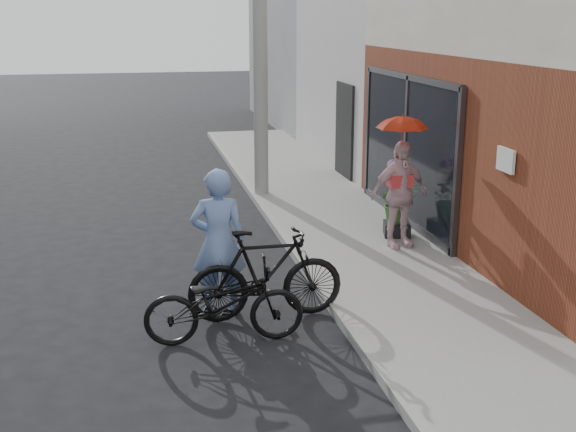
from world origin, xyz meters
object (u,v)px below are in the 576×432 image
object	(u,v)px
bike_right	(266,274)
officer	(218,242)
utility_pole	(260,19)
bike_left	(224,303)
kimono_woman	(399,194)
planter	(397,229)

from	to	relation	value
bike_right	officer	bearing A→B (deg)	61.53
utility_pole	officer	distance (m)	6.34
bike_left	kimono_woman	distance (m)	3.99
officer	bike_left	world-z (taller)	officer
bike_right	bike_left	bearing A→B (deg)	133.37
utility_pole	officer	bearing A→B (deg)	-105.49
bike_left	officer	bearing A→B (deg)	0.05
utility_pole	bike_left	distance (m)	7.27
utility_pole	planter	distance (m)	4.94
utility_pole	bike_left	world-z (taller)	utility_pole
bike_left	bike_right	world-z (taller)	bike_right
officer	planter	bearing A→B (deg)	-139.91
planter	bike_right	bearing A→B (deg)	-136.13
utility_pole	bike_right	xyz separation A→B (m)	(-1.02, -5.86, -2.93)
bike_right	planter	xyz separation A→B (m)	(2.63, 2.53, -0.34)
bike_right	kimono_woman	xyz separation A→B (m)	(2.44, 2.00, 0.38)
officer	kimono_woman	xyz separation A→B (m)	(2.97, 1.72, 0.03)
bike_right	kimono_woman	world-z (taller)	kimono_woman
officer	bike_right	size ratio (longest dim) A/B	0.97
bike_left	planter	distance (m)	4.46
utility_pole	bike_right	size ratio (longest dim) A/B	3.72
bike_right	planter	distance (m)	3.67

